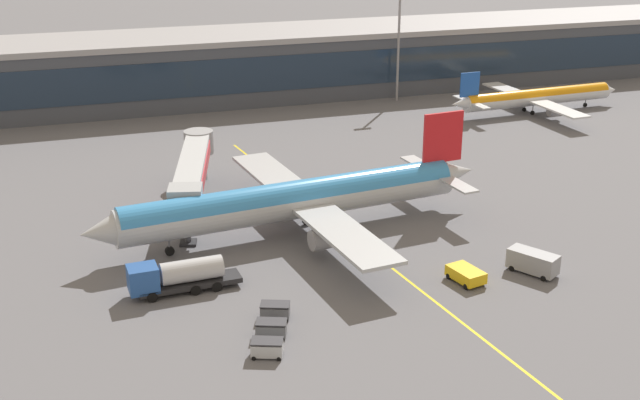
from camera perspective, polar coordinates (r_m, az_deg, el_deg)
ground_plane at (r=88.10m, az=2.31°, el=-3.38°), size 700.00×700.00×0.00m
apron_lead_in_line at (r=90.15m, az=2.50°, el=-2.79°), size 10.28×79.41×0.01m
terminal_building at (r=152.86m, az=-7.65°, el=9.34°), size 211.73×20.13×12.19m
main_airliner at (r=90.21m, az=-1.74°, el=0.02°), size 47.35×37.73×12.04m
jet_bridge at (r=98.96m, az=-8.93°, el=2.30°), size 9.29×24.92×6.76m
fuel_tanker at (r=79.00m, az=-10.07°, el=-5.29°), size 10.91×3.06×3.25m
crew_van at (r=84.62m, az=14.75°, el=-4.18°), size 4.36×5.37×2.30m
pushback_tug at (r=81.51m, az=10.23°, el=-5.15°), size 3.05×4.20×1.40m
baggage_cart_0 at (r=68.28m, az=-3.76°, el=-10.37°), size 3.03×2.39×1.48m
baggage_cart_1 at (r=71.02m, az=-3.46°, el=-9.04°), size 3.03×2.39×1.48m
baggage_cart_2 at (r=73.79m, az=-3.19°, el=-7.80°), size 3.03×2.39×1.48m
commuter_jet_near at (r=147.35m, az=15.07°, el=7.04°), size 34.18×27.27×8.16m
apron_light_mast_0 at (r=149.78m, az=5.60°, el=11.76°), size 2.80×0.50×21.54m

